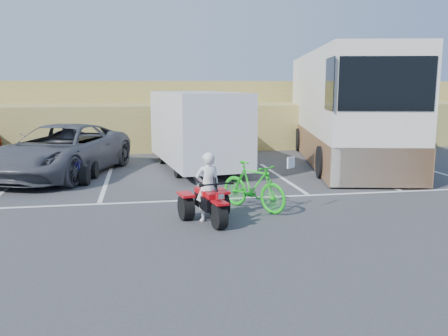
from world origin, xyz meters
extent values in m
plane|color=#3C3C3E|center=(0.00, 0.00, 0.00)|extent=(100.00, 100.00, 0.00)
cube|color=white|center=(-5.40, 5.00, 0.00)|extent=(0.12, 5.00, 0.01)
cube|color=white|center=(-2.70, 5.00, 0.00)|extent=(0.12, 5.00, 0.01)
cube|color=white|center=(0.00, 5.00, 0.00)|extent=(0.12, 5.00, 0.01)
cube|color=white|center=(2.70, 5.00, 0.00)|extent=(0.12, 5.00, 0.01)
cube|color=white|center=(5.40, 5.00, 0.00)|extent=(0.12, 5.00, 0.01)
cube|color=white|center=(8.10, 5.00, 0.00)|extent=(0.12, 5.00, 0.01)
cube|color=white|center=(0.00, 2.40, 0.00)|extent=(28.00, 0.12, 0.01)
cube|color=olive|center=(0.00, 14.00, 1.00)|extent=(40.00, 6.00, 2.00)
cube|color=olive|center=(0.00, 17.50, 2.00)|extent=(40.00, 4.00, 2.20)
imported|color=white|center=(-0.27, 0.52, 0.74)|extent=(0.61, 0.46, 1.49)
imported|color=#14BF19|center=(0.90, 1.24, 0.56)|extent=(1.54, 1.83, 1.13)
imported|color=#48494F|center=(-4.18, 6.49, 0.82)|extent=(4.57, 6.45, 1.63)
cube|color=silver|center=(0.27, 7.00, 1.47)|extent=(3.00, 5.92, 2.36)
cylinder|color=black|center=(0.27, 7.00, 0.33)|extent=(2.15, 0.93, 0.66)
cube|color=silver|center=(6.12, 8.18, 2.07)|extent=(5.17, 11.56, 4.04)
cube|color=brown|center=(6.12, 8.18, 0.62)|extent=(5.22, 11.57, 1.12)
cube|color=black|center=(4.90, 2.69, 2.92)|extent=(2.52, 0.58, 1.46)
camera|label=1|loc=(-1.64, -9.25, 2.88)|focal=38.00mm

